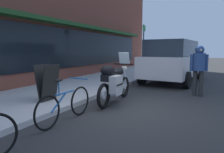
# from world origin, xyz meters

# --- Properties ---
(ground_plane) EXTENTS (80.00, 80.00, 0.00)m
(ground_plane) POSITION_xyz_m (0.00, 0.00, 0.00)
(ground_plane) COLOR #2C2C2C
(storefront_building) EXTENTS (18.35, 0.90, 7.10)m
(storefront_building) POSITION_xyz_m (5.18, 4.55, 3.47)
(storefront_building) COLOR brown
(storefront_building) RESTS_ON ground_plane
(sidewalk_curb) EXTENTS (30.00, 3.11, 0.12)m
(sidewalk_curb) POSITION_xyz_m (9.00, 2.84, 0.06)
(sidewalk_curb) COLOR #B3B3B3
(sidewalk_curb) RESTS_ON ground_plane
(touring_motorcycle) EXTENTS (2.10, 0.71, 1.40)m
(touring_motorcycle) POSITION_xyz_m (0.37, 0.56, 0.61)
(touring_motorcycle) COLOR black
(touring_motorcycle) RESTS_ON ground_plane
(parked_bicycle) EXTENTS (1.67, 0.48, 0.92)m
(parked_bicycle) POSITION_xyz_m (-1.44, 0.81, 0.36)
(parked_bicycle) COLOR black
(parked_bicycle) RESTS_ON ground_plane
(parked_minivan) EXTENTS (4.77, 2.41, 1.89)m
(parked_minivan) POSITION_xyz_m (5.17, -0.17, 0.99)
(parked_minivan) COLOR silver
(parked_minivan) RESTS_ON ground_plane
(pedestrian_walking) EXTENTS (0.49, 0.53, 1.62)m
(pedestrian_walking) POSITION_xyz_m (2.42, -1.44, 1.02)
(pedestrian_walking) COLOR #292929
(pedestrian_walking) RESTS_ON ground_plane
(sandwich_board_sign) EXTENTS (0.55, 0.42, 0.97)m
(sandwich_board_sign) POSITION_xyz_m (-0.59, 2.08, 0.61)
(sandwich_board_sign) COLOR black
(sandwich_board_sign) RESTS_ON sidewalk_curb
(parking_sign_pole) EXTENTS (0.44, 0.07, 2.74)m
(parking_sign_pole) POSITION_xyz_m (6.46, 1.70, 1.73)
(parking_sign_pole) COLOR #59595B
(parking_sign_pole) RESTS_ON sidewalk_curb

